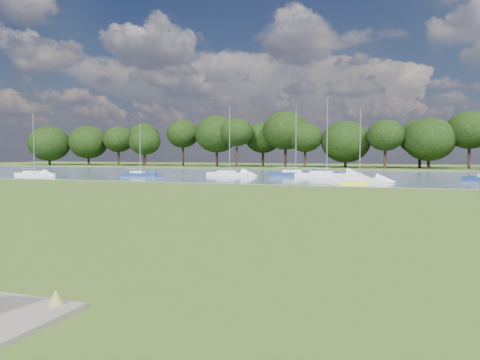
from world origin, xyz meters
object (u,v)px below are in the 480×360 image
(sailboat_3, at_px, (140,173))
(sailboat_7, at_px, (359,178))
(sailboat_0, at_px, (295,173))
(sailboat_6, at_px, (326,174))
(kayak, at_px, (354,183))
(sailboat_4, at_px, (229,173))
(sailboat_2, at_px, (34,173))

(sailboat_3, xyz_separation_m, sailboat_7, (26.78, -2.00, 0.00))
(sailboat_0, height_order, sailboat_6, sailboat_6)
(kayak, height_order, sailboat_7, sailboat_7)
(sailboat_6, bearing_deg, sailboat_4, -176.05)
(sailboat_0, relative_size, sailboat_7, 1.15)
(sailboat_0, height_order, sailboat_4, sailboat_4)
(kayak, distance_m, sailboat_7, 4.41)
(sailboat_0, xyz_separation_m, sailboat_2, (-30.30, -11.52, -0.05))
(kayak, height_order, sailboat_6, sailboat_6)
(sailboat_2, bearing_deg, sailboat_3, 26.94)
(sailboat_7, bearing_deg, sailboat_0, 146.96)
(sailboat_2, distance_m, sailboat_6, 35.86)
(sailboat_2, height_order, sailboat_7, sailboat_2)
(sailboat_0, xyz_separation_m, sailboat_3, (-18.15, -6.75, -0.07))
(sailboat_7, bearing_deg, sailboat_4, 170.55)
(kayak, bearing_deg, sailboat_0, 114.86)
(sailboat_3, bearing_deg, sailboat_4, 18.18)
(sailboat_6, xyz_separation_m, sailboat_7, (4.54, -7.41, -0.05))
(sailboat_2, distance_m, sailboat_3, 13.05)
(sailboat_2, relative_size, sailboat_6, 0.82)
(sailboat_6, distance_m, sailboat_7, 8.69)
(sailboat_2, height_order, sailboat_6, sailboat_6)
(sailboat_4, height_order, sailboat_7, sailboat_4)
(sailboat_4, relative_size, sailboat_6, 0.93)
(sailboat_3, distance_m, sailboat_6, 22.89)
(sailboat_0, distance_m, sailboat_3, 19.37)
(sailboat_4, relative_size, sailboat_7, 1.20)
(sailboat_2, xyz_separation_m, sailboat_6, (34.39, 10.18, 0.03))
(sailboat_7, bearing_deg, sailboat_2, -163.55)
(sailboat_2, relative_size, sailboat_4, 0.88)
(kayak, height_order, sailboat_3, sailboat_3)
(kayak, bearing_deg, sailboat_2, 169.16)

